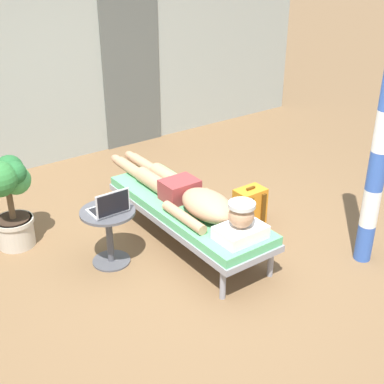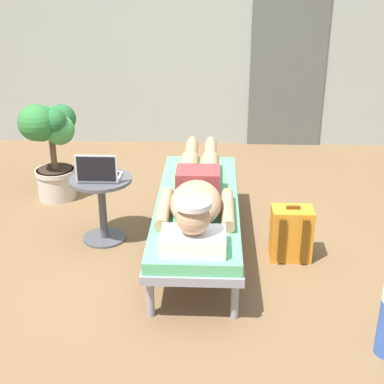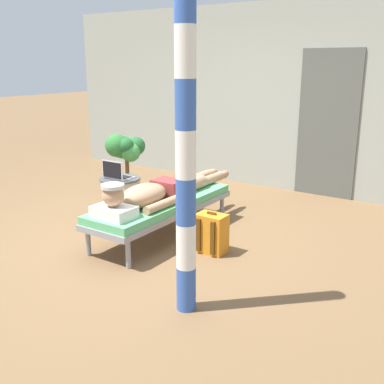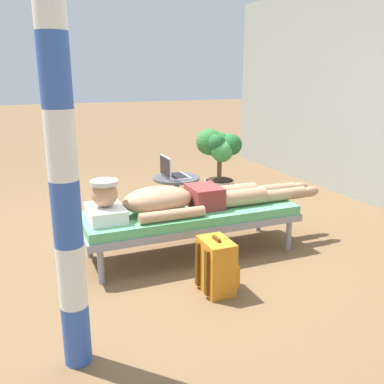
# 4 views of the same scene
# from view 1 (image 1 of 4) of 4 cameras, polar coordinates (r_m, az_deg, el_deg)

# --- Properties ---
(ground_plane) EXTENTS (40.00, 40.00, 0.00)m
(ground_plane) POSITION_cam_1_polar(r_m,az_deg,el_deg) (4.84, -0.38, -6.96)
(ground_plane) COLOR brown
(house_wall_back) EXTENTS (7.60, 0.20, 2.70)m
(house_wall_back) POSITION_cam_1_polar(r_m,az_deg,el_deg) (6.76, -14.28, 14.54)
(house_wall_back) COLOR #999E93
(house_wall_back) RESTS_ON ground
(house_door_panel) EXTENTS (0.84, 0.03, 2.04)m
(house_door_panel) POSITION_cam_1_polar(r_m,az_deg,el_deg) (7.12, -6.61, 13.03)
(house_door_panel) COLOR #545651
(house_door_panel) RESTS_ON ground
(lounge_chair) EXTENTS (0.63, 1.90, 0.42)m
(lounge_chair) POSITION_cam_1_polar(r_m,az_deg,el_deg) (4.85, -0.47, -2.07)
(lounge_chair) COLOR gray
(lounge_chair) RESTS_ON ground
(person_reclining) EXTENTS (0.53, 2.17, 0.33)m
(person_reclining) POSITION_cam_1_polar(r_m,az_deg,el_deg) (4.72, 0.03, -0.56)
(person_reclining) COLOR white
(person_reclining) RESTS_ON lounge_chair
(side_table) EXTENTS (0.48, 0.48, 0.52)m
(side_table) POSITION_cam_1_polar(r_m,az_deg,el_deg) (4.63, -9.05, -3.85)
(side_table) COLOR #4C4C51
(side_table) RESTS_ON ground
(laptop) EXTENTS (0.31, 0.24, 0.23)m
(laptop) POSITION_cam_1_polar(r_m,az_deg,el_deg) (4.48, -8.95, -1.63)
(laptop) COLOR silver
(laptop) RESTS_ON side_table
(backpack) EXTENTS (0.30, 0.26, 0.42)m
(backpack) POSITION_cam_1_polar(r_m,az_deg,el_deg) (5.26, 6.26, -1.69)
(backpack) COLOR orange
(backpack) RESTS_ON ground
(potted_plant) EXTENTS (0.47, 0.51, 0.91)m
(potted_plant) POSITION_cam_1_polar(r_m,az_deg,el_deg) (4.99, -19.68, 0.30)
(potted_plant) COLOR #BFB29E
(potted_plant) RESTS_ON ground
(porch_post) EXTENTS (0.15, 0.15, 2.45)m
(porch_post) POSITION_cam_1_polar(r_m,az_deg,el_deg) (4.52, 20.15, 6.24)
(porch_post) COLOR #3359B2
(porch_post) RESTS_ON ground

